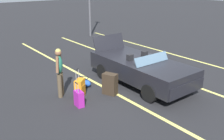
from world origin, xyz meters
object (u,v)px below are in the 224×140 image
Objects in this scene: convertible_car at (145,70)px; traveler_person at (59,70)px; suitcase_large_black at (110,84)px; duffel_bag at (84,82)px; suitcase_medium_bright at (80,88)px; suitcase_small_carryon at (79,99)px.

traveler_person is (-1.07, -2.85, 0.34)m from convertible_car.
suitcase_large_black is 1.19m from duffel_bag.
suitcase_medium_bright reaches higher than suitcase_large_black.
suitcase_large_black is 0.45× the size of traveler_person.
convertible_car is 5.64× the size of suitcase_large_black.
suitcase_large_black is (-0.18, -1.46, -0.22)m from convertible_car.
suitcase_small_carryon is 0.48× the size of traveler_person.
suitcase_small_carryon is at bearing -70.60° from suitcase_medium_bright.
duffel_bag is (-1.21, 0.91, -0.09)m from suitcase_small_carryon.
suitcase_large_black is at bearing 9.19° from suitcase_small_carryon.
convertible_car is 2.48m from suitcase_medium_bright.
convertible_car is at bearing 3.12° from suitcase_small_carryon.
convertible_car reaches higher than suitcase_medium_bright.
suitcase_medium_bright is 0.66m from suitcase_small_carryon.
traveler_person is at bearing -78.13° from duffel_bag.
convertible_car is 1.49m from suitcase_large_black.
convertible_car is 4.25× the size of suitcase_medium_bright.
traveler_person reaches higher than suitcase_large_black.
suitcase_small_carryon is (0.54, -0.36, -0.06)m from suitcase_medium_bright.
convertible_car is 5.95× the size of duffel_bag.
suitcase_medium_bright is 1.23× the size of suitcase_small_carryon.
duffel_bag is (-1.11, -0.37, -0.21)m from suitcase_large_black.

